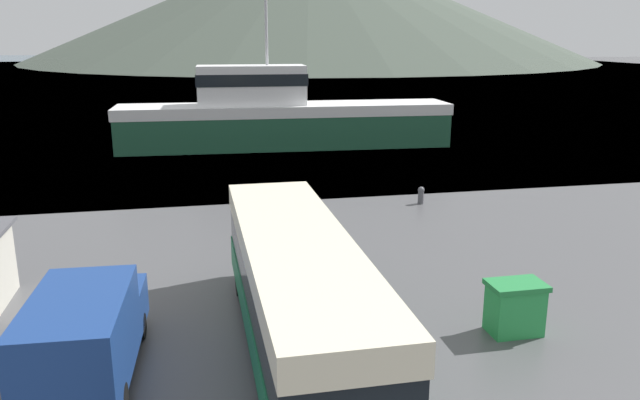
# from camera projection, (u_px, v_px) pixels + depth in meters

# --- Properties ---
(water_surface) EXTENTS (240.00, 240.00, 0.00)m
(water_surface) POSITION_uv_depth(u_px,v_px,m) (206.00, 70.00, 143.94)
(water_surface) COLOR #3D5160
(water_surface) RESTS_ON ground
(hill_backdrop) EXTENTS (170.89, 170.89, 35.76)m
(hill_backdrop) POSITION_uv_depth(u_px,v_px,m) (310.00, 1.00, 193.71)
(hill_backdrop) COLOR #424C42
(hill_backdrop) RESTS_ON ground
(tour_bus) EXTENTS (2.61, 11.55, 3.14)m
(tour_bus) POSITION_uv_depth(u_px,v_px,m) (297.00, 288.00, 15.51)
(tour_bus) COLOR #146B3D
(tour_bus) RESTS_ON ground
(delivery_van) EXTENTS (2.34, 5.75, 2.34)m
(delivery_van) POSITION_uv_depth(u_px,v_px,m) (86.00, 333.00, 14.33)
(delivery_van) COLOR navy
(delivery_van) RESTS_ON ground
(fishing_boat) EXTENTS (23.84, 5.28, 12.20)m
(fishing_boat) POSITION_uv_depth(u_px,v_px,m) (280.00, 116.00, 44.62)
(fishing_boat) COLOR #1E5138
(fishing_boat) RESTS_ON water_surface
(storage_bin) EXTENTS (1.51, 1.01, 1.46)m
(storage_bin) POSITION_uv_depth(u_px,v_px,m) (515.00, 307.00, 16.88)
(storage_bin) COLOR green
(storage_bin) RESTS_ON ground
(mooring_bollard) EXTENTS (0.32, 0.32, 0.84)m
(mooring_bollard) POSITION_uv_depth(u_px,v_px,m) (421.00, 194.00, 29.92)
(mooring_bollard) COLOR #4C4C51
(mooring_bollard) RESTS_ON ground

